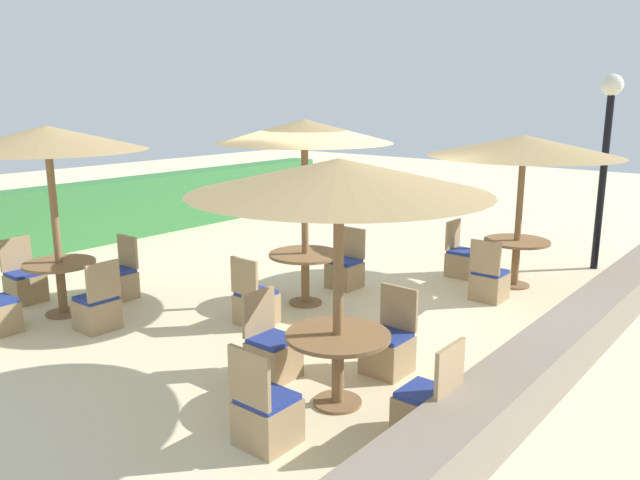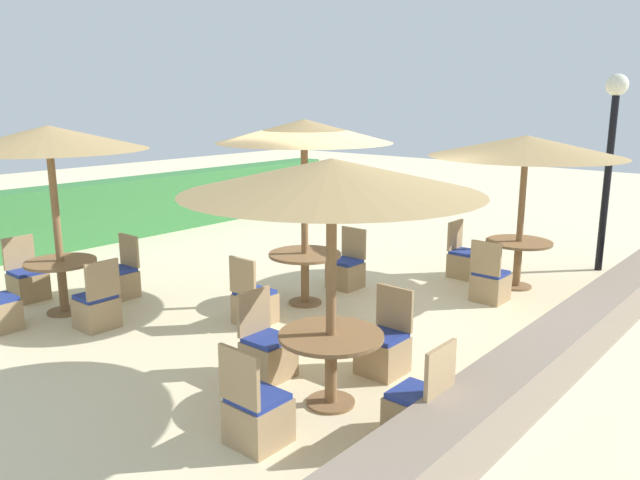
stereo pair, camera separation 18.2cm
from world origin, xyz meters
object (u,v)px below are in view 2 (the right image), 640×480
(parasol_back_left, at_px, (48,139))
(patio_chair_center_east, at_px, (346,271))
(patio_chair_back_left_south, at_px, (97,308))
(patio_chair_front_right_north, at_px, (464,261))
(round_table_front_left, at_px, (331,350))
(patio_chair_front_left_west, at_px, (257,416))
(lamp_post, at_px, (612,134))
(round_table_center, at_px, (305,264))
(parasol_front_right, at_px, (526,147))
(patio_chair_front_left_east, at_px, (384,350))
(round_table_front_right, at_px, (518,252))
(patio_chair_back_left_east, at_px, (120,280))
(patio_chair_center_west, at_px, (254,304))
(patio_chair_front_left_north, at_px, (267,353))
(round_table_back_left, at_px, (62,274))
(patio_chair_front_right_west, at_px, (490,284))
(patio_chair_front_left_south, at_px, (419,412))
(parasol_front_left, at_px, (332,177))
(patio_chair_back_left_north, at_px, (28,282))
(parasol_center, at_px, (304,132))

(parasol_back_left, bearing_deg, patio_chair_center_east, -33.09)
(patio_chair_back_left_south, distance_m, patio_chair_front_right_north, 5.82)
(patio_chair_back_left_south, distance_m, round_table_front_left, 3.67)
(patio_chair_back_left_south, height_order, patio_chair_front_left_west, same)
(lamp_post, relative_size, round_table_center, 3.19)
(patio_chair_front_right_north, bearing_deg, parasol_front_right, 90.19)
(patio_chair_front_left_east, xyz_separation_m, round_table_front_right, (3.96, 0.19, 0.32))
(parasol_back_left, height_order, patio_chair_center_east, parasol_back_left)
(patio_chair_front_left_west, distance_m, patio_chair_front_right_north, 5.96)
(patio_chair_back_left_east, xyz_separation_m, patio_chair_center_west, (0.53, -2.35, 0.00))
(patio_chair_front_left_north, distance_m, patio_chair_center_west, 1.64)
(patio_chair_center_east, xyz_separation_m, patio_chair_center_west, (-2.06, -0.06, 0.00))
(patio_chair_center_east, bearing_deg, patio_chair_back_left_east, 48.63)
(round_table_back_left, height_order, patio_chair_back_left_south, patio_chair_back_left_south)
(parasol_front_right, bearing_deg, patio_chair_front_right_west, 178.76)
(lamp_post, distance_m, patio_chair_front_left_south, 7.14)
(round_table_front_right, xyz_separation_m, round_table_center, (-2.77, 2.02, 0.01))
(round_table_front_right, relative_size, patio_chair_front_right_north, 1.09)
(parasol_front_left, distance_m, patio_chair_center_west, 3.15)
(patio_chair_back_left_east, height_order, patio_chair_center_west, same)
(round_table_front_left, relative_size, parasol_front_right, 0.35)
(patio_chair_center_east, bearing_deg, patio_chair_back_left_north, 47.52)
(patio_chair_front_left_north, xyz_separation_m, parasol_center, (2.08, 1.31, 2.21))
(patio_chair_front_left_south, distance_m, patio_chair_front_right_north, 5.34)
(patio_chair_front_right_north, bearing_deg, patio_chair_center_west, -15.79)
(patio_chair_front_left_south, bearing_deg, round_table_center, 56.52)
(parasol_front_left, xyz_separation_m, patio_chair_front_left_west, (-0.97, 0.03, -1.98))
(patio_chair_front_left_west, bearing_deg, parasol_back_left, 172.15)
(round_table_front_left, xyz_separation_m, patio_chair_front_left_west, (-0.97, 0.03, -0.30))
(round_table_back_left, bearing_deg, parasol_front_right, -39.56)
(patio_chair_front_left_north, height_order, parasol_front_right, parasol_front_right)
(patio_chair_front_left_north, relative_size, parasol_front_right, 0.32)
(parasol_back_left, xyz_separation_m, patio_chair_front_left_north, (0.39, -3.61, -2.15))
(parasol_back_left, distance_m, patio_chair_front_left_west, 5.03)
(patio_chair_front_left_east, xyz_separation_m, patio_chair_front_right_west, (3.04, 0.21, 0.00))
(parasol_front_left, relative_size, parasol_front_right, 0.96)
(patio_chair_back_left_south, height_order, patio_chair_front_right_west, same)
(patio_chair_back_left_south, xyz_separation_m, patio_chair_front_left_west, (-0.61, -3.60, 0.00))
(round_table_back_left, xyz_separation_m, round_table_center, (2.47, -2.31, 0.03))
(round_table_back_left, height_order, patio_chair_front_right_north, patio_chair_front_right_north)
(parasol_back_left, height_order, patio_chair_front_left_east, parasol_back_left)
(patio_chair_front_left_west, bearing_deg, patio_chair_front_left_south, 42.83)
(patio_chair_front_left_south, distance_m, parasol_center, 4.46)
(patio_chair_front_left_south, distance_m, patio_chair_front_left_north, 1.92)
(patio_chair_front_right_north, bearing_deg, patio_chair_center_east, -33.09)
(parasol_center, bearing_deg, patio_chair_front_left_north, -147.84)
(parasol_back_left, distance_m, patio_chair_front_right_north, 6.61)
(parasol_back_left, bearing_deg, round_table_front_left, -85.60)
(patio_chair_back_left_east, distance_m, patio_chair_front_left_north, 3.66)
(parasol_front_left, bearing_deg, parasol_back_left, 94.40)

